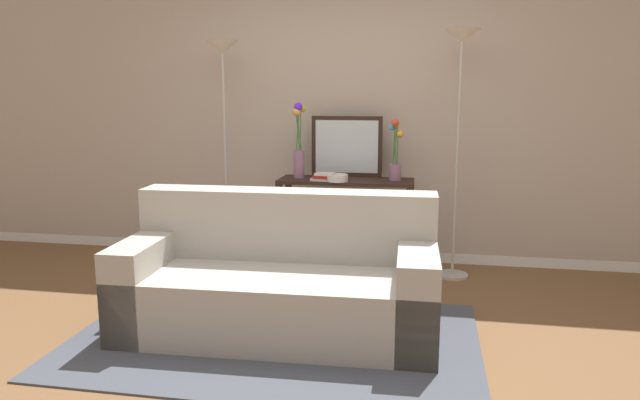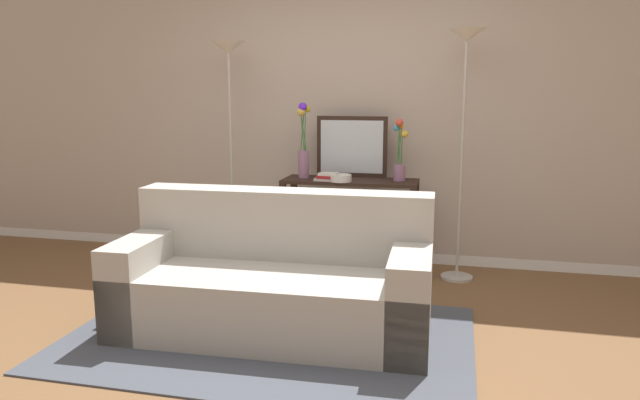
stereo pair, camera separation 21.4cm
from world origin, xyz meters
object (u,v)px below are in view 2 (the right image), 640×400
Objects in this scene: floor_lamp_left at (229,91)px; vase_tall_flowers at (303,143)px; fruit_bowl at (341,178)px; book_row_under_console at (318,261)px; wall_mirror at (352,147)px; console_table at (350,208)px; couch at (275,282)px; vase_short_flowers at (400,154)px; floor_lamp_right at (465,85)px; book_stack at (327,177)px.

floor_lamp_left reaches higher than vase_tall_flowers.
fruit_bowl is 0.81m from book_row_under_console.
book_row_under_console is at bearing -147.73° from wall_mirror.
fruit_bowl reaches higher than book_row_under_console.
console_table is 1.77× the size of vase_tall_flowers.
wall_mirror reaches higher than console_table.
wall_mirror reaches higher than couch.
console_table is 6.29× the size of fruit_bowl.
fruit_bowl is (1.00, -0.10, -0.70)m from floor_lamp_left.
vase_tall_flowers is (-0.39, -0.16, 0.04)m from wall_mirror.
fruit_bowl is 0.50× the size of book_row_under_console.
wall_mirror is at bearing 82.29° from couch.
vase_short_flowers is 1.42× the size of book_row_under_console.
floor_lamp_right is 3.25× the size of wall_mirror.
couch is 1.36m from fruit_bowl.
console_table is at bearing -83.39° from wall_mirror.
vase_short_flowers reaches higher than fruit_bowl.
wall_mirror is (-0.93, 0.20, -0.52)m from floor_lamp_right.
floor_lamp_left is at bearing -177.61° from book_row_under_console.
couch is 1.00× the size of floor_lamp_right.
floor_lamp_left reaches higher than book_row_under_console.
book_row_under_console is (-0.69, -0.03, -0.95)m from vase_short_flowers.
vase_short_flowers is 1.18m from book_row_under_console.
floor_lamp_left reaches higher than book_stack.
floor_lamp_right is at bearing -6.84° from vase_short_flowers.
floor_lamp_left is 3.77× the size of vase_short_flowers.
console_table is 0.58× the size of floor_lamp_left.
book_row_under_console is (0.77, 0.03, -1.47)m from floor_lamp_left.
wall_mirror is 0.39m from book_stack.
book_stack is (-0.58, -0.14, -0.19)m from vase_short_flowers.
book_stack is (0.88, -0.08, -0.70)m from floor_lamp_left.
fruit_bowl is at bearing -161.38° from vase_short_flowers.
wall_mirror is 3.11× the size of book_stack.
couch is at bearing -130.10° from floor_lamp_right.
couch reaches higher than book_stack.
vase_tall_flowers is at bearing 154.25° from book_stack.
floor_lamp_right is 1.32m from book_stack.
floor_lamp_right reaches higher than floor_lamp_left.
book_row_under_console is (-0.26, -0.17, -0.99)m from wall_mirror.
wall_mirror reaches higher than book_row_under_console.
vase_short_flowers is at bearing 3.86° from console_table.
book_stack is at bearing -166.94° from vase_short_flowers.
floor_lamp_left is 5.36× the size of book_row_under_console.
floor_lamp_left reaches higher than vase_short_flowers.
floor_lamp_left is at bearing -169.08° from wall_mirror.
floor_lamp_right reaches higher than wall_mirror.
couch is 1.76× the size of console_table.
book_row_under_console is at bearing 2.39° from floor_lamp_left.
vase_short_flowers is at bearing -18.00° from wall_mirror.
floor_lamp_right reaches higher than book_stack.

